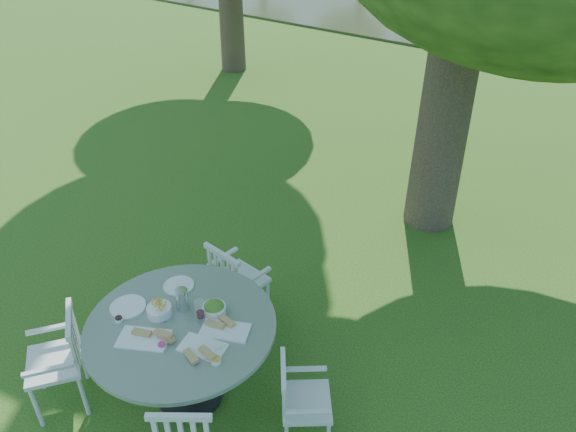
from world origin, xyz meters
name	(u,v)px	position (x,y,z in m)	size (l,w,h in m)	color
ground	(278,290)	(0.00, 0.00, 0.00)	(140.00, 140.00, 0.00)	#1C410D
table	(182,337)	(0.17, -1.56, 0.71)	(1.51, 1.51, 0.85)	black
chair_ne	(296,397)	(1.15, -1.38, 0.48)	(0.55, 0.56, 0.81)	silver
chair_nw	(232,279)	(-0.09, -0.61, 0.54)	(0.52, 0.49, 0.91)	silver
chair_sw	(64,354)	(-0.63, -2.13, 0.54)	(0.64, 0.63, 0.92)	silver
tableware	(181,314)	(0.13, -1.51, 0.90)	(1.19, 0.93, 0.21)	white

